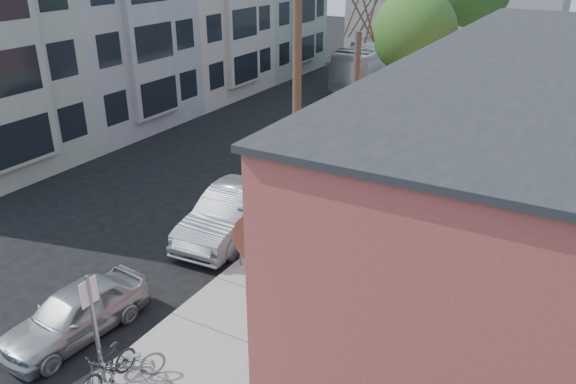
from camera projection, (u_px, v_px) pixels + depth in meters
The scene contains 21 objects.
ground at pixel (164, 264), 17.51m from camera, with size 120.00×120.00×0.00m, color black.
sidewalk at pixel (409, 172), 24.31m from camera, with size 4.50×58.00×0.15m, color #A19D95.
cafe_building at pixel (511, 167), 16.10m from camera, with size 6.60×20.20×6.61m.
apartment_row at pixel (161, 31), 32.11m from camera, with size 6.30×32.00×9.00m.
sign_post at pixel (94, 320), 11.96m from camera, with size 0.07×0.45×2.80m.
parking_meter_near at pixel (240, 241), 16.85m from camera, with size 0.14×0.14×1.24m.
parking_meter_far at pixel (343, 163), 22.83m from camera, with size 0.14×0.14×1.24m.
utility_pole_near at pixel (295, 75), 17.49m from camera, with size 3.57×0.28×10.00m.
utility_pole_far at pixel (446, 17), 31.23m from camera, with size 1.80×0.28×10.00m.
tree_bare at pixel (355, 114), 21.36m from camera, with size 0.24×0.24×6.12m.
tree_leafy_mid at pixel (414, 33), 25.78m from camera, with size 3.87×3.87×7.16m.
patron_grey at pixel (302, 318), 13.31m from camera, with size 0.66×0.43×1.82m, color gray.
cyclist at pixel (275, 248), 16.42m from camera, with size 1.12×0.64×1.74m, color maroon.
cyclist_bike at pixel (275, 258), 16.56m from camera, with size 0.69×1.99×1.05m, color black.
parked_bike_a at pixel (108, 367), 12.36m from camera, with size 0.46×1.62×0.97m, color black.
parked_bike_b at pixel (126, 367), 12.41m from camera, with size 0.62×1.78×0.93m, color slate.
car_0 at pixel (75, 313), 14.13m from camera, with size 1.58×3.93×1.34m, color #A7ABAE.
car_1 at pixel (233, 213), 18.93m from camera, with size 1.79×5.13×1.69m, color #95969C.
car_2 at pixel (317, 156), 23.93m from camera, with size 2.30×5.65×1.64m, color black.
car_3 at pixel (367, 126), 28.50m from camera, with size 2.15×4.67×1.30m, color #A2A7A9.
bus at pixel (379, 61), 39.26m from camera, with size 2.61×11.15×3.11m, color silver.
Camera 1 is at (10.77, -11.20, 9.23)m, focal length 35.00 mm.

